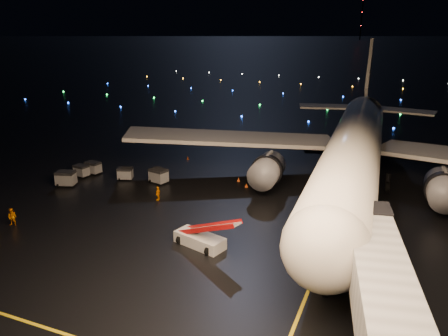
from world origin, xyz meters
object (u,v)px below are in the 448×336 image
Objects in this scene: belt_loader at (200,228)px; baggage_cart_1 at (125,174)px; crew_b at (12,217)px; baggage_cart_3 at (93,168)px; crew_c at (158,193)px; airliner at (358,117)px; baggage_cart_0 at (159,176)px; baggage_cart_4 at (66,179)px; baggage_cart_2 at (81,171)px.

belt_loader is 3.80× the size of baggage_cart_1.
crew_b is 0.95× the size of baggage_cart_3.
crew_b is 15.15m from crew_c.
airliner is 30.26m from baggage_cart_1.
crew_b is 16.16m from baggage_cart_1.
baggage_cart_4 is (-10.14, -5.34, 0.03)m from baggage_cart_0.
baggage_cart_1 is (2.34, 15.99, -0.13)m from crew_b.
crew_c is at bearing -50.40° from baggage_cart_1.
crew_c reaches higher than baggage_cart_2.
belt_loader is (-10.76, -22.64, -6.86)m from airliner.
crew_b is 0.99× the size of baggage_cart_1.
baggage_cart_3 is at bearing 72.63° from baggage_cart_4.
baggage_cart_4 is (-22.21, 7.88, -0.75)m from belt_loader.
belt_loader is at bearing 41.82° from crew_c.
baggage_cart_2 is (-10.76, -1.73, -0.14)m from baggage_cart_0.
belt_loader reaches higher than baggage_cart_3.
baggage_cart_3 is (-32.93, -9.54, -7.74)m from airliner.
baggage_cart_0 reaches higher than crew_c.
airliner is 36.23m from baggage_cart_2.
baggage_cart_2 is at bearing 169.17° from belt_loader.
crew_b is 17.96m from baggage_cart_0.
belt_loader reaches higher than baggage_cart_1.
crew_c is at bearing -15.87° from baggage_cart_4.
belt_loader reaches higher than baggage_cart_0.
baggage_cart_3 is 5.22m from baggage_cart_4.
belt_loader is at bearing -9.52° from crew_b.
baggage_cart_2 is 0.83× the size of baggage_cart_4.
baggage_cart_3 is (-10.10, -0.12, -0.10)m from baggage_cart_0.
baggage_cart_1 is 6.21m from baggage_cart_2.
baggage_cart_0 reaches higher than baggage_cart_2.
baggage_cart_2 is at bearing -156.71° from baggage_cart_0.
belt_loader is 3.14× the size of baggage_cart_4.
airliner reaches higher than baggage_cart_0.
crew_b reaches higher than baggage_cart_2.
baggage_cart_2 is (-13.69, 3.37, -0.03)m from crew_c.
baggage_cart_0 is (7.00, 16.54, 0.01)m from crew_b.
baggage_cart_0 is (-22.83, -9.42, -7.64)m from airliner.
baggage_cart_4 reaches higher than baggage_cart_3.
baggage_cart_0 is at bearing 10.85° from baggage_cart_4.
baggage_cart_4 reaches higher than crew_c.
baggage_cart_4 is at bearing -83.56° from baggage_cart_3.
airliner is 8.61× the size of belt_loader.
airliner is 32.78× the size of baggage_cart_2.
crew_b is 16.70m from baggage_cart_3.
crew_b is at bearing -47.53° from crew_c.
crew_c is 0.89× the size of baggage_cart_2.
belt_loader is 4.30× the size of crew_c.
belt_loader is 12.26m from crew_c.
baggage_cart_2 is 1.73m from baggage_cart_3.
airliner is 25.99m from belt_loader.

